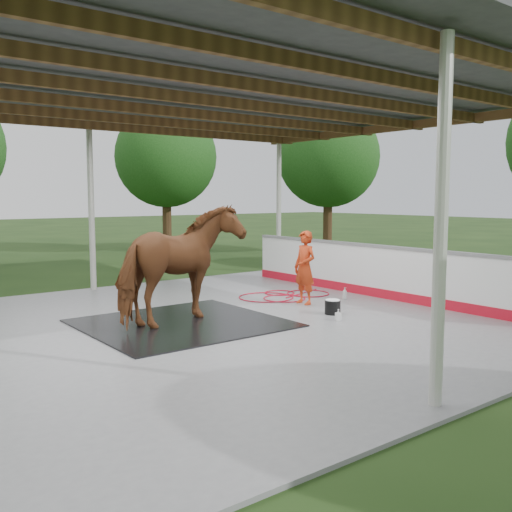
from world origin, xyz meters
TOP-DOWN VIEW (x-y plane):
  - ground at (0.00, 0.00)m, footprint 100.00×100.00m
  - concrete_slab at (0.00, 0.00)m, footprint 12.00×10.00m
  - pavilion_structure at (0.00, -0.00)m, footprint 12.60×10.60m
  - dasher_board at (4.60, 0.00)m, footprint 0.16×8.00m
  - tree_belt at (0.30, 0.90)m, footprint 28.00×28.00m
  - rubber_mat at (-0.17, 0.31)m, footprint 3.23×3.03m
  - horse at (-0.17, 0.31)m, footprint 2.64×1.76m
  - handler at (2.77, 0.37)m, footprint 0.36×0.55m
  - wash_bucket at (2.48, -0.72)m, footprint 0.30×0.30m
  - soap_bottle_a at (3.80, 0.22)m, footprint 0.10×0.10m
  - soap_bottle_b at (2.16, -1.18)m, footprint 0.13×0.13m
  - hose_coil at (2.97, 1.30)m, footprint 2.20×1.41m

SIDE VIEW (x-z plane):
  - ground at x=0.00m, z-range 0.00..0.00m
  - concrete_slab at x=0.00m, z-range 0.00..0.05m
  - hose_coil at x=2.97m, z-range 0.05..0.07m
  - rubber_mat at x=-0.17m, z-range 0.05..0.07m
  - soap_bottle_b at x=2.16m, z-range 0.05..0.26m
  - soap_bottle_a at x=3.80m, z-range 0.05..0.31m
  - wash_bucket at x=2.48m, z-range 0.05..0.33m
  - dasher_board at x=4.60m, z-range 0.02..1.17m
  - handler at x=2.77m, z-range 0.05..1.56m
  - horse at x=-0.17m, z-range 0.07..2.12m
  - tree_belt at x=0.30m, z-range 0.89..6.69m
  - pavilion_structure at x=0.00m, z-range 1.94..5.99m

